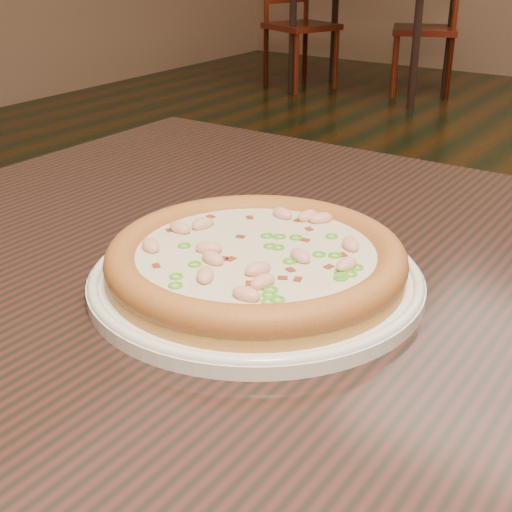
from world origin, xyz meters
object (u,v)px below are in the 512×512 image
Objects in this scene: plate at (256,278)px; chair_a at (297,24)px; chair_b at (433,29)px; pizza at (256,259)px; hero_table at (395,396)px.

plate is 4.78m from chair_a.
chair_a is 1.00× the size of chair_b.
pizza reaches higher than plate.
pizza reaches higher than hero_table.
chair_a is (-2.44, 4.10, -0.34)m from pizza.
pizza is (0.00, -0.00, 0.02)m from plate.
hero_table is 4.64m from chair_b.
chair_a is (-2.44, 4.10, -0.32)m from plate.
chair_b is at bearing 17.46° from chair_a.
pizza is at bearing -59.24° from chair_a.
hero_table is at bearing -69.17° from chair_b.
pizza is 4.66m from chair_b.
hero_table is 0.17m from plate.
chair_a reaches higher than hero_table.
hero_table is 4.07× the size of plate.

